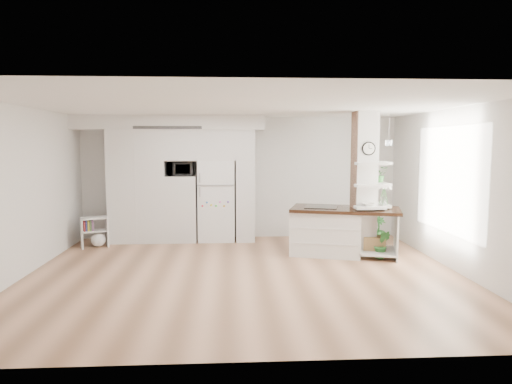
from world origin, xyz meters
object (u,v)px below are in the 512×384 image
floor_plant_a (382,245)px  refrigerator (216,201)px  kitchen_island (333,230)px  bookshelf (96,234)px

floor_plant_a → refrigerator: bearing=149.8°
floor_plant_a → kitchen_island: bearing=155.2°
refrigerator → floor_plant_a: size_ratio=3.36×
refrigerator → kitchen_island: bearing=-32.1°
kitchen_island → floor_plant_a: (0.84, -0.39, -0.21)m
kitchen_island → floor_plant_a: kitchen_island is taller
refrigerator → floor_plant_a: (3.09, -1.80, -0.61)m
kitchen_island → floor_plant_a: 0.94m
kitchen_island → bookshelf: (-4.71, 0.87, -0.20)m
bookshelf → floor_plant_a: bearing=-35.7°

